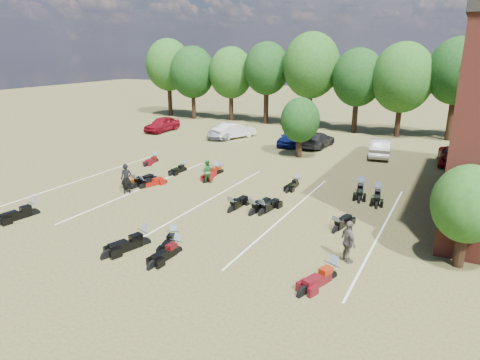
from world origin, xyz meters
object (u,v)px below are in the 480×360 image
Objects in this scene: car_0 at (162,124)px; person_green at (207,171)px; person_grey at (348,242)px; motorcycle_0 at (34,215)px; motorcycle_7 at (143,188)px; motorcycle_3 at (144,245)px; motorcycle_14 at (156,162)px; car_4 at (292,137)px; person_black at (126,179)px.

car_0 reaches higher than person_green.
motorcycle_0 is at bearing 57.83° from person_grey.
car_0 is 19.90m from motorcycle_7.
motorcycle_14 is at bearing 143.99° from motorcycle_3.
person_black is at bearing -105.67° from car_4.
car_0 is at bearing 10.17° from person_grey.
motorcycle_0 is (-16.50, -2.73, -0.93)m from person_grey.
motorcycle_0 is 1.23× the size of motorcycle_14.
motorcycle_3 is at bearing 8.93° from motorcycle_0.
person_green reaches higher than motorcycle_14.
motorcycle_3 is at bearing -74.01° from person_black.
person_black is 5.65m from motorcycle_0.
person_green reaches higher than car_4.
car_0 is at bearing 90.35° from person_black.
car_0 reaches higher than motorcycle_14.
person_green reaches higher than motorcycle_7.
person_green is 9.83m from motorcycle_3.
motorcycle_14 is (-1.32, 12.18, 0.00)m from motorcycle_0.
motorcycle_0 is 12.25m from motorcycle_14.
motorcycle_3 is 15.24m from motorcycle_14.
motorcycle_14 is (-3.33, 6.98, -0.95)m from person_black.
motorcycle_3 is at bearing -88.72° from car_4.
motorcycle_0 reaches higher than motorcycle_14.
motorcycle_0 is 1.15× the size of motorcycle_7.
motorcycle_7 is 6.76m from motorcycle_14.
person_green is (14.24, -13.43, -0.00)m from car_0.
motorcycle_7 is at bearing -105.82° from car_4.
car_0 is 2.14× the size of motorcycle_7.
person_grey reaches higher than motorcycle_7.
car_4 is 13.67m from person_green.
person_black is at bearing 97.09° from motorcycle_7.
car_4 reaches higher than motorcycle_7.
person_green is at bearing -30.03° from motorcycle_14.
motorcycle_0 is at bearing 88.50° from motorcycle_7.
motorcycle_3 reaches higher than motorcycle_0.
car_4 is 23.21m from motorcycle_3.
person_grey is at bearing -37.38° from car_0.
person_grey is (25.49, -20.11, 0.14)m from car_0.
person_green is at bearing 122.26° from motorcycle_3.
motorcycle_0 reaches higher than motorcycle_7.
person_green is 0.63× the size of motorcycle_0.
person_black is 14.70m from person_grey.
person_black is at bearing 155.00° from motorcycle_3.
motorcycle_7 is 1.08× the size of motorcycle_14.
person_grey is (14.49, -2.47, -0.01)m from person_black.
person_green is at bearing -42.42° from car_0.
person_grey is (10.52, -20.33, 0.17)m from car_4.
motorcycle_3 is at bearing 80.09° from person_green.
motorcycle_0 is at bearing -163.04° from motorcycle_3.
person_green is (-0.73, -13.65, 0.03)m from car_4.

